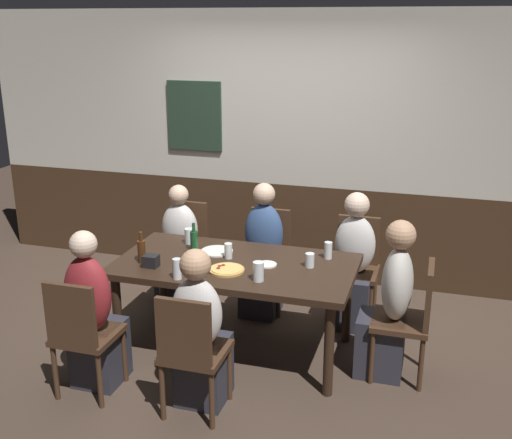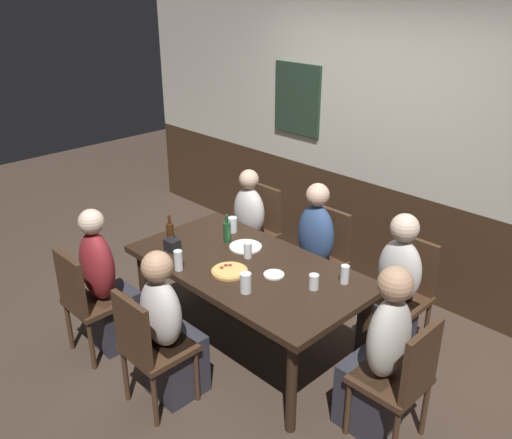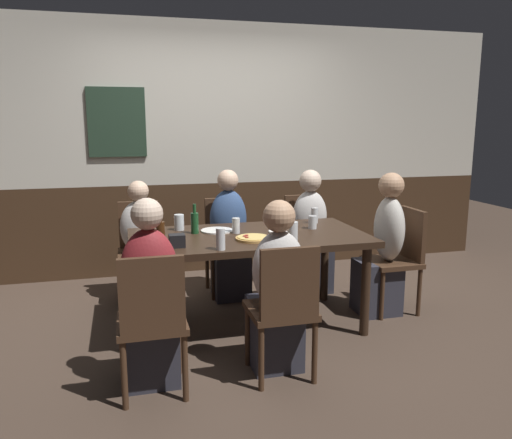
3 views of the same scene
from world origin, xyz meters
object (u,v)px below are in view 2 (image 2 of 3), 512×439
Objects in this scene: tumbler_water at (314,283)px; plate_white_large at (246,247)px; chair_right_far at (405,289)px; person_right_far at (393,298)px; person_left_far at (245,236)px; dining_table at (248,274)px; chair_mid_near at (148,345)px; plate_white_small at (274,275)px; beer_bottle_green at (227,231)px; pint_glass_stout at (233,226)px; chair_left_near at (87,298)px; beer_glass_tall at (345,276)px; highball_clear at (248,251)px; beer_bottle_brown at (170,233)px; condiment_caddy at (172,245)px; chair_head_east at (402,377)px; person_mid_near at (169,337)px; person_mid_far at (311,261)px; chair_left_far at (258,227)px; pint_glass_amber at (246,284)px; chair_mid_far at (323,254)px; pizza at (230,271)px; person_head_east at (379,363)px; beer_glass_half at (178,261)px.

tumbler_water is 0.78m from plate_white_large.
chair_right_far is 0.16m from person_right_far.
tumbler_water is 0.42× the size of plate_white_large.
dining_table is at bearing -42.59° from person_left_far.
chair_mid_near is 0.98m from plate_white_small.
plate_white_large is (0.18, 0.03, -0.08)m from beer_bottle_green.
pint_glass_stout is at bearing -155.46° from chair_right_far.
chair_left_near and chair_right_far have the same top height.
highball_clear is at bearing -163.79° from beer_glass_tall.
person_left_far is 0.85m from plate_white_large.
plate_white_large is (0.47, 0.37, -0.09)m from beer_bottle_brown.
chair_left_near is at bearing -108.81° from condiment_caddy.
plate_white_large is 0.57m from condiment_caddy.
person_mid_near reaches higher than chair_head_east.
highball_clear is at bearing -13.09° from beer_bottle_green.
dining_table is at bearing -171.54° from tumbler_water.
chair_head_east is 0.77× the size of person_right_far.
beer_glass_tall is at bearing -0.57° from pint_glass_stout.
person_left_far is at bearing 163.19° from beer_glass_tall.
chair_head_east is at bearing -9.51° from pint_glass_stout.
chair_head_east is 1.51m from person_mid_far.
pint_glass_amber is (1.06, -1.17, 0.30)m from chair_left_far.
chair_left_near and pint_glass_amber have the same top height.
person_mid_far is at bearing 90.00° from chair_mid_near.
plate_white_small is at bearing -71.21° from person_mid_far.
chair_mid_far reaches higher than pizza.
chair_left_far is at bearing 180.00° from chair_mid_far.
highball_clear is (-0.07, 0.25, 0.04)m from pizza.
chair_right_far is at bearing 112.11° from person_head_east.
pizza is at bearing -131.61° from person_right_far.
plate_white_large is (0.58, -0.55, 0.29)m from person_left_far.
condiment_caddy is (-0.82, -0.28, 0.04)m from plate_white_small.
chair_mid_near reaches higher than plate_white_small.
chair_mid_near reaches higher than plate_white_large.
highball_clear is at bearing -143.30° from person_right_far.
chair_head_east is 1.13m from pint_glass_amber.
chair_right_far is 6.96× the size of pint_glass_stout.
chair_head_east is 1.51m from person_mid_near.
beer_bottle_green reaches higher than plate_white_small.
person_head_east is (0.36, -0.89, 0.01)m from chair_right_far.
beer_bottle_brown is (0.11, -0.92, 0.38)m from person_left_far.
chair_mid_far is 3.80× the size of beer_bottle_green.
person_mid_far is 0.78m from beer_bottle_green.
person_mid_far reaches higher than chair_mid_near.
person_mid_far is at bearing 75.38° from beer_glass_half.
person_mid_far is at bearing 63.99° from chair_left_near.
highball_clear is at bearing 33.97° from condiment_caddy.
pint_glass_amber reaches higher than plate_white_small.
chair_mid_far is 1.10m from pizza.
pint_glass_stout reaches higher than condiment_caddy.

